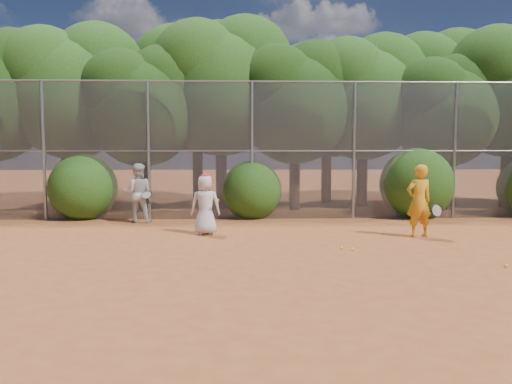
{
  "coord_description": "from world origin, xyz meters",
  "views": [
    {
      "loc": [
        -1.37,
        -8.58,
        2.07
      ],
      "look_at": [
        -1.0,
        2.5,
        1.1
      ],
      "focal_mm": 35.0,
      "sensor_mm": 36.0,
      "label": 1
    }
  ],
  "objects": [
    {
      "name": "ground",
      "position": [
        0.0,
        0.0,
        0.0
      ],
      "size": [
        80.0,
        80.0,
        0.0
      ],
      "primitive_type": "plane",
      "color": "#A04E24",
      "rests_on": "ground"
    },
    {
      "name": "fence_back",
      "position": [
        -0.12,
        6.0,
        2.05
      ],
      "size": [
        20.05,
        0.09,
        4.03
      ],
      "color": "gray",
      "rests_on": "ground"
    },
    {
      "name": "tree_1",
      "position": [
        -6.94,
        8.54,
        4.16
      ],
      "size": [
        4.64,
        4.03,
        6.35
      ],
      "color": "black",
      "rests_on": "ground"
    },
    {
      "name": "tree_2",
      "position": [
        -4.45,
        7.83,
        3.58
      ],
      "size": [
        3.99,
        3.47,
        5.47
      ],
      "color": "black",
      "rests_on": "ground"
    },
    {
      "name": "tree_3",
      "position": [
        -1.94,
        8.84,
        4.4
      ],
      "size": [
        4.89,
        4.26,
        6.7
      ],
      "color": "black",
      "rests_on": "ground"
    },
    {
      "name": "tree_4",
      "position": [
        0.55,
        8.24,
        3.76
      ],
      "size": [
        4.19,
        3.64,
        5.73
      ],
      "color": "black",
      "rests_on": "ground"
    },
    {
      "name": "tree_5",
      "position": [
        3.06,
        9.04,
        4.05
      ],
      "size": [
        4.51,
        3.92,
        6.17
      ],
      "color": "black",
      "rests_on": "ground"
    },
    {
      "name": "tree_6",
      "position": [
        5.55,
        8.03,
        3.47
      ],
      "size": [
        3.86,
        3.36,
        5.29
      ],
      "color": "black",
      "rests_on": "ground"
    },
    {
      "name": "tree_7",
      "position": [
        8.06,
        8.64,
        4.28
      ],
      "size": [
        4.77,
        4.14,
        6.53
      ],
      "color": "black",
      "rests_on": "ground"
    },
    {
      "name": "tree_9",
      "position": [
        -7.94,
        10.84,
        4.34
      ],
      "size": [
        4.83,
        4.2,
        6.62
      ],
      "color": "black",
      "rests_on": "ground"
    },
    {
      "name": "tree_10",
      "position": [
        -2.93,
        11.05,
        4.63
      ],
      "size": [
        5.15,
        4.48,
        7.06
      ],
      "color": "black",
      "rests_on": "ground"
    },
    {
      "name": "tree_11",
      "position": [
        2.06,
        10.64,
        4.16
      ],
      "size": [
        4.64,
        4.03,
        6.35
      ],
      "color": "black",
      "rests_on": "ground"
    },
    {
      "name": "tree_12",
      "position": [
        6.56,
        11.24,
        4.51
      ],
      "size": [
        5.02,
        4.37,
        6.88
      ],
      "color": "black",
      "rests_on": "ground"
    },
    {
      "name": "bush_0",
      "position": [
        -6.0,
        6.3,
        1.0
      ],
      "size": [
        2.0,
        2.0,
        2.0
      ],
      "primitive_type": "sphere",
      "color": "#1E4611",
      "rests_on": "ground"
    },
    {
      "name": "bush_1",
      "position": [
        -1.0,
        6.3,
        0.9
      ],
      "size": [
        1.8,
        1.8,
        1.8
      ],
      "primitive_type": "sphere",
      "color": "#1E4611",
      "rests_on": "ground"
    },
    {
      "name": "bush_2",
      "position": [
        4.0,
        6.3,
        1.1
      ],
      "size": [
        2.2,
        2.2,
        2.2
      ],
      "primitive_type": "sphere",
      "color": "#1E4611",
      "rests_on": "ground"
    },
    {
      "name": "player_yellow",
      "position": [
        2.81,
        2.82,
        0.85
      ],
      "size": [
        0.85,
        0.54,
        1.7
      ],
      "rotation": [
        0.0,
        0.0,
        3.32
      ],
      "color": "orange",
      "rests_on": "ground"
    },
    {
      "name": "player_teen",
      "position": [
        -2.19,
        3.36,
        0.73
      ],
      "size": [
        0.74,
        0.51,
        1.47
      ],
      "rotation": [
        0.0,
        0.0,
        3.21
      ],
      "color": "silver",
      "rests_on": "ground"
    },
    {
      "name": "player_white",
      "position": [
        -4.22,
        5.4,
        0.83
      ],
      "size": [
        0.89,
        0.77,
        1.65
      ],
      "rotation": [
        0.0,
        0.0,
        3.21
      ],
      "color": "silver",
      "rests_on": "ground"
    },
    {
      "name": "ball_0",
      "position": [
        0.92,
        1.31,
        0.03
      ],
      "size": [
        0.07,
        0.07,
        0.07
      ],
      "primitive_type": "sphere",
      "color": "yellow",
      "rests_on": "ground"
    },
    {
      "name": "ball_2",
      "position": [
        3.27,
        -0.21,
        0.03
      ],
      "size": [
        0.07,
        0.07,
        0.07
      ],
      "primitive_type": "sphere",
      "color": "yellow",
      "rests_on": "ground"
    },
    {
      "name": "ball_4",
      "position": [
        0.72,
        1.47,
        0.03
      ],
      "size": [
        0.07,
        0.07,
        0.07
      ],
      "primitive_type": "sphere",
      "color": "yellow",
      "rests_on": "ground"
    },
    {
      "name": "ball_5",
      "position": [
        2.06,
        3.21,
        0.03
      ],
      "size": [
        0.07,
        0.07,
        0.07
      ],
      "primitive_type": "sphere",
      "color": "yellow",
      "rests_on": "ground"
    }
  ]
}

